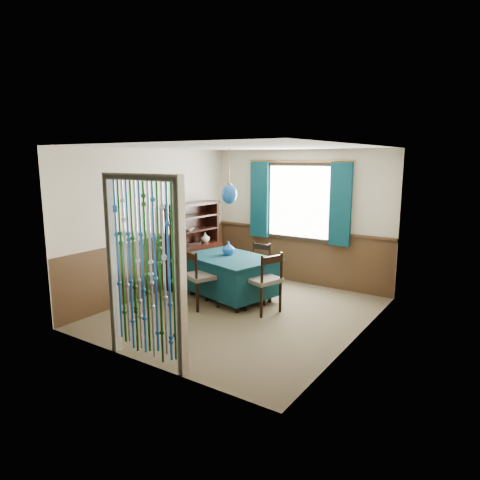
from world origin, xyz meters
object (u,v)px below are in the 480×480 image
Objects in this scene: vase_sideboard at (205,237)px; chair_near at (200,277)px; chair_left at (198,263)px; chair_right at (264,281)px; chair_far at (258,265)px; dining_table at (230,274)px; bowl_shelf at (188,229)px; sideboard at (193,256)px; vase_table at (228,249)px; pendant_lamp at (229,194)px.

chair_near is at bearing -54.91° from vase_sideboard.
chair_right is (1.71, -0.48, 0.06)m from chair_left.
chair_right reaches higher than chair_far.
chair_right reaches higher than dining_table.
bowl_shelf is at bearing 97.48° from chair_right.
vase_table is at bearing -5.14° from sideboard.
chair_right is 1.06× the size of pendant_lamp.
chair_left is 0.66m from bowl_shelf.
dining_table is 8.36× the size of vase_sideboard.
bowl_shelf reaches higher than dining_table.
chair_left is 3.97× the size of vase_table.
sideboard is at bearing 107.17° from bowl_shelf.
dining_table is 0.91m from chair_left.
pendant_lamp is (0.88, -0.23, 1.33)m from chair_left.
dining_table is 0.69m from chair_far.
pendant_lamp reaches higher than chair_right.
dining_table is 0.44m from vase_table.
bowl_shelf is at bearing -22.93° from chair_left.
vase_sideboard is (-0.84, 1.20, 0.38)m from chair_near.
pendant_lamp is (0.14, 0.61, 1.27)m from chair_near.
chair_near is 1.11× the size of chair_far.
sideboard is 7.53× the size of vase_sideboard.
chair_near is at bearing -88.64° from dining_table.
chair_left is 1.61m from pendant_lamp.
vase_sideboard is (-0.87, 0.46, 0.05)m from vase_table.
bowl_shelf reaches higher than vase_table.
pendant_lamp is 4.35× the size of vase_sideboard.
vase_table is (-0.93, 0.37, 0.32)m from chair_right.
chair_near is 0.81m from vase_table.
bowl_shelf is (-0.84, 0.71, 0.59)m from chair_near.
vase_table is (-0.11, 0.12, -0.95)m from pendant_lamp.
chair_left is 0.87m from vase_table.
bowl_shelf is at bearing -67.95° from sideboard.
bowl_shelf is (-1.81, 0.34, 0.58)m from chair_right.
vase_table is at bearing 111.03° from chair_near.
bowl_shelf is (-1.12, -0.58, 0.63)m from chair_far.
chair_left is at bearing -74.20° from vase_sideboard.
chair_near is at bearing -92.39° from vase_table.
bowl_shelf is at bearing 163.33° from chair_near.
chair_far is at bearing 4.51° from vase_sideboard.
chair_near is 1.13m from chair_left.
chair_far is 0.89× the size of chair_right.
chair_left is at bearing 92.60° from chair_right.
chair_right is (0.82, -0.25, 0.08)m from dining_table.
chair_right reaches higher than chair_near.
sideboard reaches higher than bowl_shelf.
chair_far is 1.41m from bowl_shelf.
chair_far is at bearing 27.29° from bowl_shelf.
chair_right is 1.93m from bowl_shelf.
chair_far is at bearing 54.95° from chair_right.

